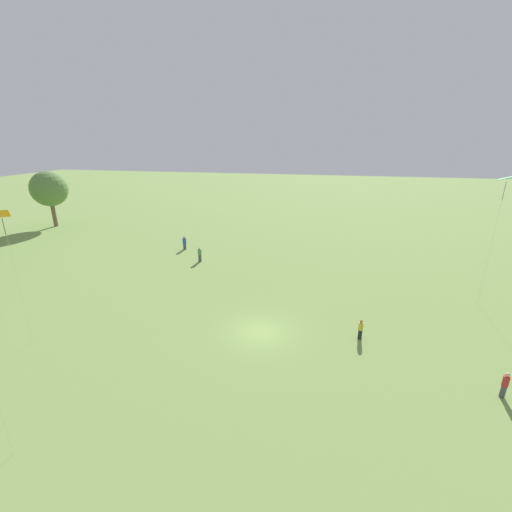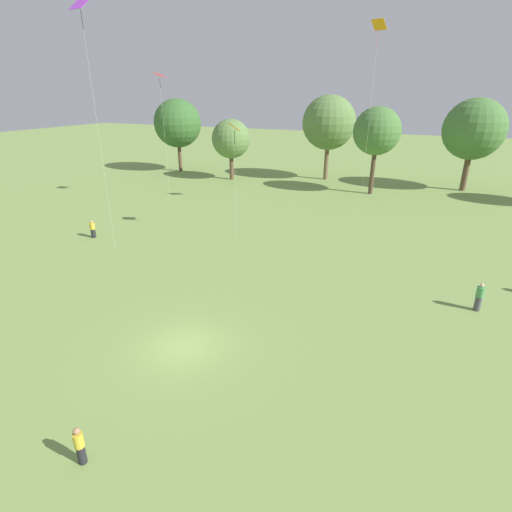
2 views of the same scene
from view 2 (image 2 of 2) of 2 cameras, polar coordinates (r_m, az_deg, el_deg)
ground_plane at (r=21.37m, az=-10.22°, el=-12.56°), size 240.00×240.00×0.00m
tree_0 at (r=67.48m, az=-11.15°, el=18.09°), size 7.41×7.41×11.19m
tree_1 at (r=59.86m, az=-3.60°, el=16.34°), size 5.51×5.51×8.59m
tree_2 at (r=60.50m, az=10.37°, el=18.21°), size 7.52×7.52×11.81m
tree_3 at (r=52.65m, az=16.89°, el=16.67°), size 5.73×5.73×10.57m
tree_4 at (r=59.09m, az=28.70°, el=15.57°), size 7.51×7.51×11.52m
person_2 at (r=16.47m, az=-23.88°, el=-23.54°), size 0.36×0.36×1.57m
person_3 at (r=27.13m, az=29.27°, el=-5.15°), size 0.63×0.63×1.79m
person_4 at (r=38.49m, az=-22.30°, el=3.56°), size 0.61×0.61×1.59m
kite_0 at (r=41.08m, az=17.06°, el=28.16°), size 1.41×1.24×17.87m
kite_1 at (r=33.39m, az=-23.70°, el=29.12°), size 1.30×1.08×17.92m
kite_5 at (r=46.52m, az=-13.58°, el=23.30°), size 1.26×1.29×13.92m
kite_7 at (r=33.84m, az=-3.12°, el=17.39°), size 1.20×1.22×9.77m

